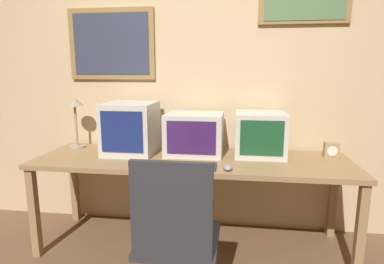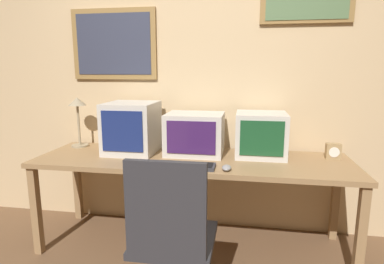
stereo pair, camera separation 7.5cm
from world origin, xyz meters
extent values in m
cube|color=#D1B284|center=(0.00, 1.50, 1.30)|extent=(8.00, 0.05, 2.60)
cube|color=olive|center=(-0.74, 1.46, 1.59)|extent=(0.74, 0.02, 0.59)
cube|color=#33384C|center=(-0.74, 1.45, 1.59)|extent=(0.66, 0.01, 0.51)
cube|color=#99754C|center=(0.00, 1.09, 0.70)|extent=(2.35, 0.70, 0.04)
cube|color=#99754C|center=(-1.13, 0.79, 0.34)|extent=(0.06, 0.06, 0.68)
cube|color=#99754C|center=(1.13, 0.79, 0.34)|extent=(0.06, 0.06, 0.68)
cube|color=#99754C|center=(-1.13, 1.39, 0.34)|extent=(0.06, 0.06, 0.68)
cube|color=#99754C|center=(1.13, 1.39, 0.34)|extent=(0.06, 0.06, 0.68)
cube|color=beige|center=(-0.50, 1.19, 0.92)|extent=(0.38, 0.41, 0.40)
cube|color=navy|center=(-0.50, 0.98, 0.93)|extent=(0.32, 0.01, 0.31)
cube|color=beige|center=(0.00, 1.22, 0.88)|extent=(0.44, 0.36, 0.32)
cube|color=#3D1E56|center=(0.00, 1.04, 0.89)|extent=(0.36, 0.01, 0.24)
cube|color=beige|center=(0.51, 1.25, 0.89)|extent=(0.38, 0.36, 0.33)
cube|color=#194C28|center=(0.51, 1.07, 0.89)|extent=(0.31, 0.01, 0.25)
cube|color=#333338|center=(0.00, 0.85, 0.73)|extent=(0.39, 0.15, 0.02)
cube|color=black|center=(0.00, 0.85, 0.74)|extent=(0.36, 0.12, 0.00)
ellipsoid|color=gray|center=(0.28, 0.83, 0.74)|extent=(0.06, 0.10, 0.03)
ellipsoid|color=black|center=(-0.25, 0.84, 0.74)|extent=(0.07, 0.11, 0.04)
cube|color=#A38456|center=(1.04, 1.24, 0.78)|extent=(0.10, 0.06, 0.12)
cylinder|color=white|center=(1.04, 1.21, 0.78)|extent=(0.08, 0.00, 0.08)
cylinder|color=tan|center=(-1.02, 1.29, 0.73)|extent=(0.14, 0.14, 0.02)
cylinder|color=tan|center=(-1.02, 1.29, 0.91)|extent=(0.02, 0.02, 0.35)
cone|color=tan|center=(-1.02, 1.29, 1.11)|extent=(0.15, 0.15, 0.07)
cube|color=#2D2D33|center=(0.02, 0.39, 0.44)|extent=(0.44, 0.44, 0.04)
cube|color=#2D2D33|center=(0.02, 0.19, 0.71)|extent=(0.40, 0.04, 0.49)
camera|label=1|loc=(0.32, -1.23, 1.38)|focal=30.00mm
camera|label=2|loc=(0.39, -1.22, 1.38)|focal=30.00mm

